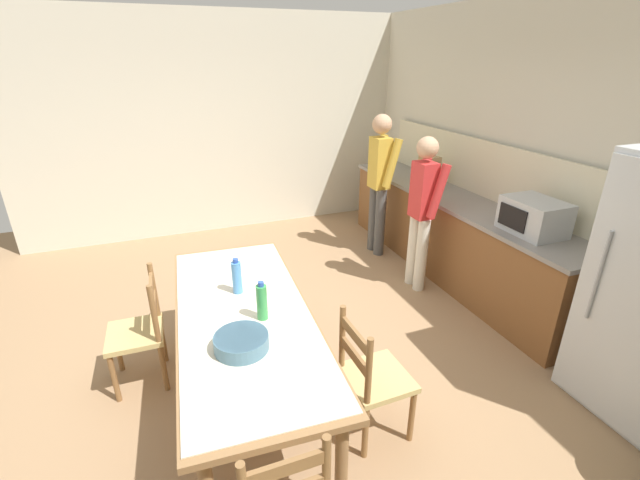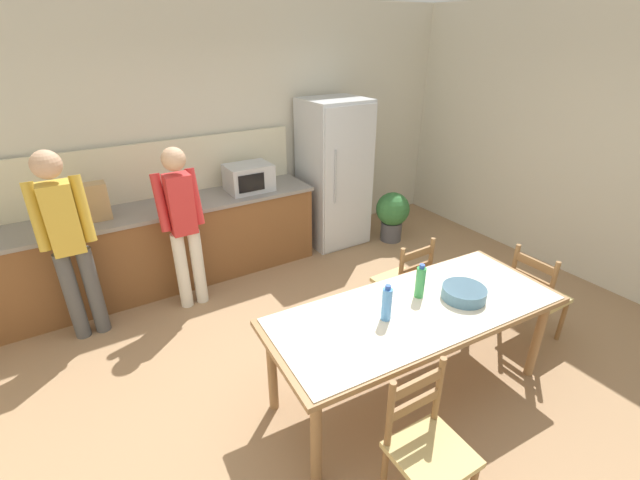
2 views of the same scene
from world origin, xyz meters
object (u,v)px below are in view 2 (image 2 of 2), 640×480
object	(u,v)px
potted_plant	(392,213)
chair_side_near_left	(427,448)
serving_bowl	(464,292)
person_at_sink	(68,239)
microwave	(249,178)
paper_bag	(95,202)
chair_head_end	(535,296)
dining_table	(416,317)
chair_side_far_right	(403,283)
person_at_counter	(183,221)
bottle_off_centre	(420,282)
bottle_near_centre	(387,304)
refrigerator	(334,174)

from	to	relation	value
potted_plant	chair_side_near_left	bearing A→B (deg)	-127.58
serving_bowl	person_at_sink	size ratio (longest dim) A/B	0.18
microwave	paper_bag	bearing A→B (deg)	-179.72
chair_head_end	person_at_sink	world-z (taller)	person_at_sink
dining_table	serving_bowl	size ratio (longest dim) A/B	6.99
paper_bag	chair_side_far_right	xyz separation A→B (m)	(2.26, -1.90, -0.65)
person_at_counter	chair_side_near_left	bearing A→B (deg)	-169.43
paper_bag	person_at_counter	xyz separation A→B (m)	(0.67, -0.51, -0.17)
bottle_off_centre	chair_side_near_left	bearing A→B (deg)	-129.18
potted_plant	bottle_near_centre	bearing A→B (deg)	-132.09
chair_side_far_right	potted_plant	xyz separation A→B (m)	(1.12, 1.46, -0.06)
chair_side_far_right	potted_plant	size ratio (longest dim) A/B	1.36
chair_side_far_right	person_at_counter	world-z (taller)	person_at_counter
microwave	potted_plant	distance (m)	1.98
dining_table	serving_bowl	world-z (taller)	serving_bowl
refrigerator	paper_bag	size ratio (longest dim) A/B	5.12
microwave	bottle_off_centre	xyz separation A→B (m)	(0.26, -2.50, -0.16)
paper_bag	chair_side_near_left	size ratio (longest dim) A/B	0.40
dining_table	chair_side_far_right	xyz separation A→B (m)	(0.54, 0.70, -0.26)
bottle_near_centre	chair_side_near_left	xyz separation A→B (m)	(-0.26, -0.72, -0.46)
paper_bag	chair_head_end	bearing A→B (deg)	-40.81
serving_bowl	chair_side_near_left	bearing A→B (deg)	-146.33
microwave	chair_side_far_right	world-z (taller)	microwave
person_at_counter	paper_bag	bearing A→B (deg)	52.58
serving_bowl	chair_side_far_right	distance (m)	0.89
paper_bag	bottle_off_centre	distance (m)	3.11
chair_side_far_right	microwave	bearing A→B (deg)	-71.56
dining_table	potted_plant	size ratio (longest dim) A/B	3.35
chair_side_near_left	person_at_sink	bearing A→B (deg)	119.16
bottle_near_centre	person_at_counter	world-z (taller)	person_at_counter
serving_bowl	person_at_counter	bearing A→B (deg)	123.42
microwave	person_at_sink	xyz separation A→B (m)	(-1.87, -0.50, -0.09)
dining_table	person_at_sink	world-z (taller)	person_at_sink
dining_table	person_at_counter	distance (m)	2.35
serving_bowl	chair_head_end	size ratio (longest dim) A/B	0.35
paper_bag	bottle_near_centre	bearing A→B (deg)	-60.63
bottle_off_centre	chair_head_end	size ratio (longest dim) A/B	0.30
bottle_near_centre	paper_bag	bearing A→B (deg)	119.37
dining_table	potted_plant	xyz separation A→B (m)	(1.66, 2.16, -0.31)
person_at_counter	potted_plant	world-z (taller)	person_at_counter
paper_bag	person_at_sink	size ratio (longest dim) A/B	0.21
bottle_near_centre	person_at_counter	bearing A→B (deg)	110.76
chair_head_end	paper_bag	bearing A→B (deg)	49.51
chair_side_near_left	potted_plant	xyz separation A→B (m)	(2.20, 2.86, -0.06)
paper_bag	serving_bowl	world-z (taller)	paper_bag
person_at_sink	chair_side_far_right	bearing A→B (deg)	-118.84
paper_bag	person_at_counter	distance (m)	0.86
potted_plant	microwave	bearing A→B (deg)	166.06
chair_head_end	potted_plant	size ratio (longest dim) A/B	1.36
bottle_off_centre	potted_plant	world-z (taller)	bottle_off_centre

